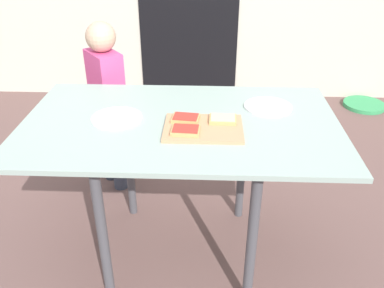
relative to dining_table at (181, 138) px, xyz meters
name	(u,v)px	position (x,y,z in m)	size (l,w,h in m)	color
ground_plane	(183,251)	(0.00, 0.00, -0.69)	(16.00, 16.00, 0.00)	brown
dining_table	(181,138)	(0.00, 0.00, 0.00)	(1.40, 0.85, 0.78)	#9CB1A5
cutting_board	(203,128)	(0.10, -0.08, 0.09)	(0.33, 0.25, 0.01)	tan
pizza_slice_near_left	(186,130)	(0.03, -0.13, 0.11)	(0.12, 0.09, 0.02)	tan
pizza_slice_far_left	(186,118)	(0.02, -0.02, 0.11)	(0.13, 0.10, 0.02)	tan
pizza_slice_far_right	(223,119)	(0.19, -0.02, 0.11)	(0.12, 0.09, 0.02)	tan
plate_white_right	(268,107)	(0.40, 0.16, 0.09)	(0.23, 0.23, 0.01)	white
plate_white_left	(117,118)	(-0.29, 0.01, 0.09)	(0.23, 0.23, 0.01)	white
child_left	(107,98)	(-0.48, 0.63, -0.08)	(0.26, 0.28, 1.06)	#3B4150
garden_hose_coil	(364,105)	(1.58, 1.94, -0.67)	(0.37, 0.37, 0.04)	#3AA25E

